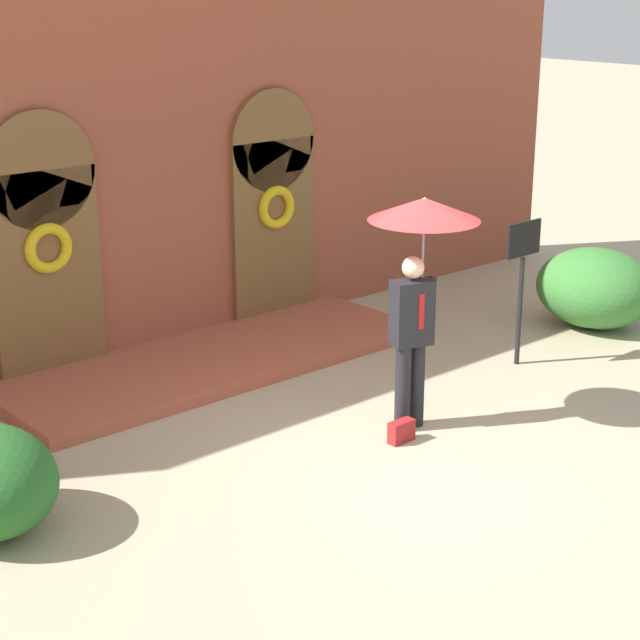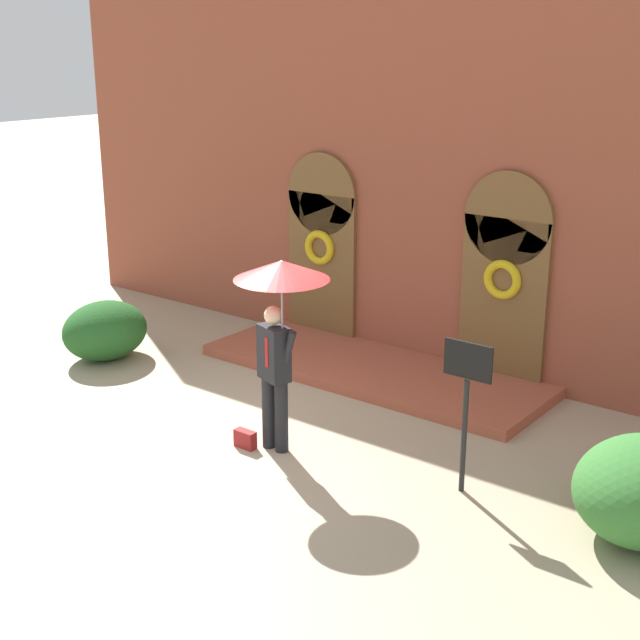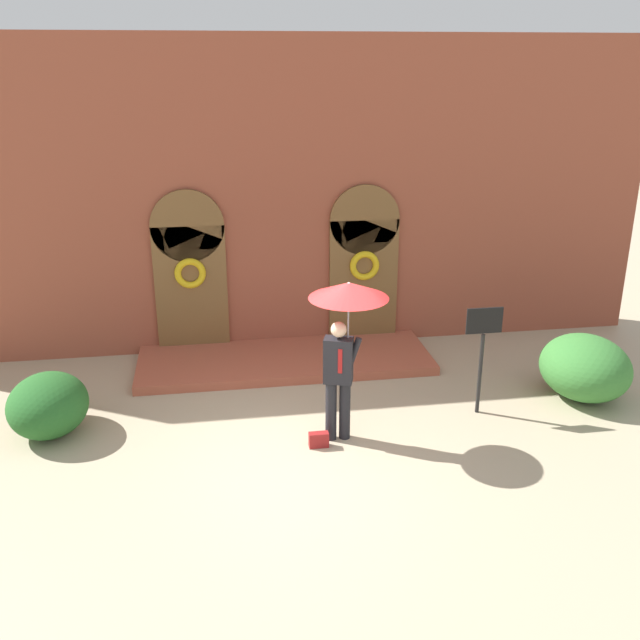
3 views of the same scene
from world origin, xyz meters
name	(u,v)px [view 3 (image 3 of 3)]	position (x,y,z in m)	size (l,w,h in m)	color
ground_plane	(309,452)	(0.00, 0.00, 0.00)	(80.00, 80.00, 0.00)	tan
building_facade	(276,205)	(0.00, 4.15, 2.68)	(14.00, 2.30, 5.60)	brown
person_with_umbrella	(346,314)	(0.56, 0.31, 1.91)	(1.10, 1.10, 2.36)	black
handbag	(319,440)	(0.15, 0.11, 0.11)	(0.28, 0.12, 0.22)	maroon
sign_post	(483,343)	(2.75, 0.77, 1.16)	(0.56, 0.06, 1.72)	black
shrub_left	(48,405)	(-3.68, 1.14, 0.45)	(1.14, 1.36, 0.90)	#235B23
shrub_right	(585,367)	(4.63, 1.03, 0.51)	(1.40, 1.58, 1.02)	#387A33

